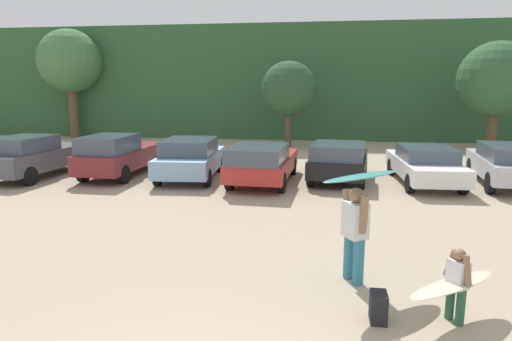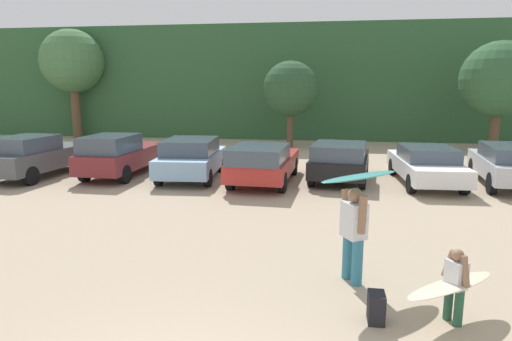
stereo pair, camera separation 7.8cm
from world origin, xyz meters
TOP-DOWN VIEW (x-y plane):
  - hillside_ridge at (0.00, 30.33)m, footprint 108.00×12.00m
  - tree_ridge_back at (-14.65, 23.59)m, footprint 4.00×4.00m
  - tree_far_right at (-0.40, 21.16)m, footprint 3.03×3.03m
  - tree_far_left at (10.03, 20.51)m, footprint 3.78×3.78m
  - parked_car_dark_gray at (-9.19, 11.45)m, footprint 2.11×4.52m
  - parked_car_maroon at (-6.15, 12.14)m, footprint 1.83×4.63m
  - parked_car_sky_blue at (-3.32, 12.07)m, footprint 2.19×4.21m
  - parked_car_red at (-0.57, 11.60)m, footprint 2.16×4.69m
  - parked_car_black at (2.11, 12.47)m, footprint 2.35×4.13m
  - parked_car_white at (5.09, 12.44)m, footprint 2.05×4.70m
  - parked_car_silver at (7.82, 12.46)m, footprint 2.28×4.56m
  - person_adult at (2.10, 3.95)m, footprint 0.50×0.67m
  - person_child at (3.49, 2.75)m, footprint 0.34×0.48m
  - surfboard_teal at (2.17, 3.93)m, footprint 1.60×1.56m
  - surfboard_cream at (3.43, 2.73)m, footprint 1.69×1.53m
  - backpack_dropped at (2.38, 2.59)m, footprint 0.24×0.34m

SIDE VIEW (x-z plane):
  - backpack_dropped at x=2.38m, z-range 0.00..0.45m
  - surfboard_cream at x=3.43m, z-range 0.51..0.67m
  - person_child at x=3.49m, z-range 0.07..1.21m
  - parked_car_white at x=5.09m, z-range 0.04..1.38m
  - parked_car_black at x=2.11m, z-range 0.05..1.48m
  - parked_car_red at x=-0.57m, z-range 0.05..1.50m
  - parked_car_sky_blue at x=-3.32m, z-range 0.04..1.54m
  - parked_car_silver at x=7.82m, z-range 0.07..1.52m
  - parked_car_dark_gray at x=-9.19m, z-range 0.02..1.62m
  - parked_car_maroon at x=-6.15m, z-range 0.01..1.65m
  - person_adult at x=2.10m, z-range 0.11..1.82m
  - surfboard_teal at x=2.17m, z-range 1.85..1.97m
  - tree_far_right at x=-0.40m, z-range 0.83..5.56m
  - hillside_ridge at x=0.00m, z-range 0.00..7.15m
  - tree_far_left at x=10.03m, z-range 0.88..6.47m
  - tree_ridge_back at x=-14.65m, z-range 1.41..8.35m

